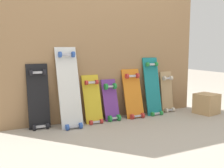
# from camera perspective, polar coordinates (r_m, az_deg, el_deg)

# --- Properties ---
(ground_plane) EXTENTS (12.00, 12.00, 0.00)m
(ground_plane) POSITION_cam_1_polar(r_m,az_deg,el_deg) (3.25, -0.56, -7.28)
(ground_plane) COLOR #A89E8E
(plywood_wall_panel) EXTENTS (2.48, 0.04, 1.48)m
(plywood_wall_panel) POSITION_cam_1_polar(r_m,az_deg,el_deg) (3.20, -1.13, 5.90)
(plywood_wall_panel) COLOR #99724C
(plywood_wall_panel) RESTS_ON ground
(skateboard_black) EXTENTS (0.22, 0.16, 0.74)m
(skateboard_black) POSITION_cam_1_polar(r_m,az_deg,el_deg) (2.91, -15.20, -3.17)
(skateboard_black) COLOR black
(skateboard_black) RESTS_ON ground
(skateboard_white) EXTENTS (0.23, 0.30, 0.91)m
(skateboard_white) POSITION_cam_1_polar(r_m,az_deg,el_deg) (2.90, -8.98, -1.34)
(skateboard_white) COLOR silver
(skateboard_white) RESTS_ON ground
(skateboard_yellow) EXTENTS (0.20, 0.22, 0.60)m
(skateboard_yellow) POSITION_cam_1_polar(r_m,az_deg,el_deg) (3.06, -4.07, -3.86)
(skateboard_yellow) COLOR gold
(skateboard_yellow) RESTS_ON ground
(skateboard_purple) EXTENTS (0.18, 0.21, 0.53)m
(skateboard_purple) POSITION_cam_1_polar(r_m,az_deg,el_deg) (3.16, -0.17, -3.90)
(skateboard_purple) COLOR #6B338C
(skateboard_purple) RESTS_ON ground
(skateboard_orange) EXTENTS (0.24, 0.23, 0.65)m
(skateboard_orange) POSITION_cam_1_polar(r_m,az_deg,el_deg) (3.29, 4.53, -2.56)
(skateboard_orange) COLOR orange
(skateboard_orange) RESTS_ON ground
(skateboard_teal) EXTENTS (0.21, 0.22, 0.78)m
(skateboard_teal) POSITION_cam_1_polar(r_m,az_deg,el_deg) (3.44, 8.57, -1.05)
(skateboard_teal) COLOR #197A7F
(skateboard_teal) RESTS_ON ground
(skateboard_natural) EXTENTS (0.18, 0.15, 0.59)m
(skateboard_natural) POSITION_cam_1_polar(r_m,az_deg,el_deg) (3.63, 11.53, -2.10)
(skateboard_natural) COLOR tan
(skateboard_natural) RESTS_ON ground
(wooden_crate) EXTENTS (0.30, 0.30, 0.25)m
(wooden_crate) POSITION_cam_1_polar(r_m,az_deg,el_deg) (3.67, 19.28, -3.92)
(wooden_crate) COLOR tan
(wooden_crate) RESTS_ON ground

